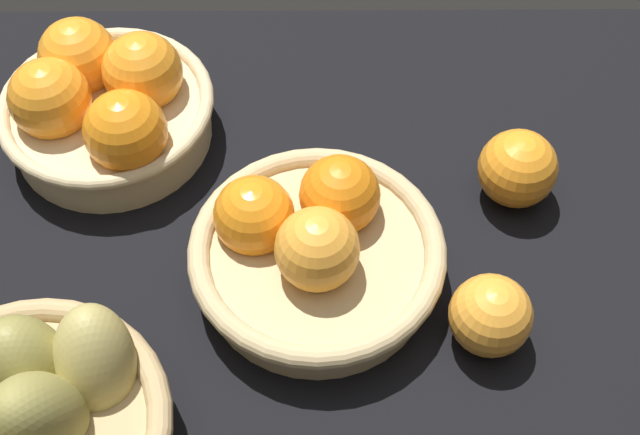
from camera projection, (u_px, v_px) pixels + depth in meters
market_tray at (312, 264)px, 83.35cm from camera, size 84.00×72.00×3.00cm
basket_center at (308, 247)px, 77.76cm from camera, size 24.05×24.05×11.29cm
basket_near_right at (100, 105)px, 87.15cm from camera, size 22.62×22.62×11.59cm
basket_far_right_pears at (27, 430)px, 66.79cm from camera, size 24.12×24.12×14.52cm
loose_orange_back_gap at (513, 169)px, 83.37cm from camera, size 7.98×7.98×7.98cm
loose_orange_side_gap at (485, 316)px, 73.99cm from camera, size 7.52×7.52×7.52cm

